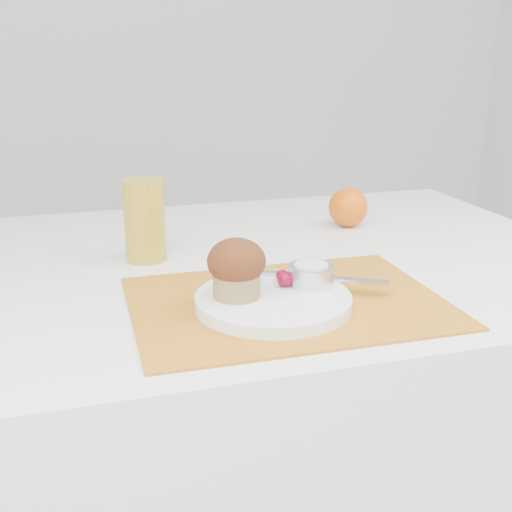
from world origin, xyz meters
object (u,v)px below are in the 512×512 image
object	(u,v)px
table	(239,453)
plate	(273,301)
orange	(348,207)
juice_glass	(145,220)
muffin	(236,267)

from	to	relation	value
table	plate	world-z (taller)	plate
orange	juice_glass	distance (m)	0.41
juice_glass	muffin	size ratio (longest dim) A/B	1.65
plate	juice_glass	size ratio (longest dim) A/B	1.57
table	plate	xyz separation A→B (m)	(-0.01, -0.22, 0.39)
juice_glass	muffin	distance (m)	0.27
juice_glass	muffin	xyz separation A→B (m)	(0.09, -0.25, -0.01)
orange	plate	bearing A→B (deg)	-126.87
plate	muffin	distance (m)	0.07
table	plate	bearing A→B (deg)	-92.52
plate	orange	bearing A→B (deg)	53.13
table	orange	distance (m)	0.51
table	juice_glass	size ratio (longest dim) A/B	9.01
table	muffin	distance (m)	0.49
plate	juice_glass	bearing A→B (deg)	117.25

